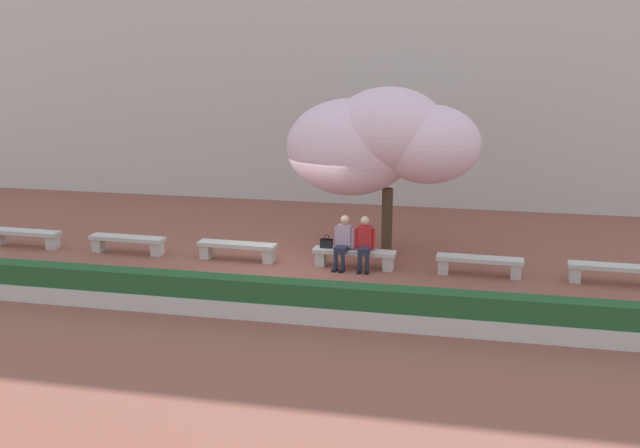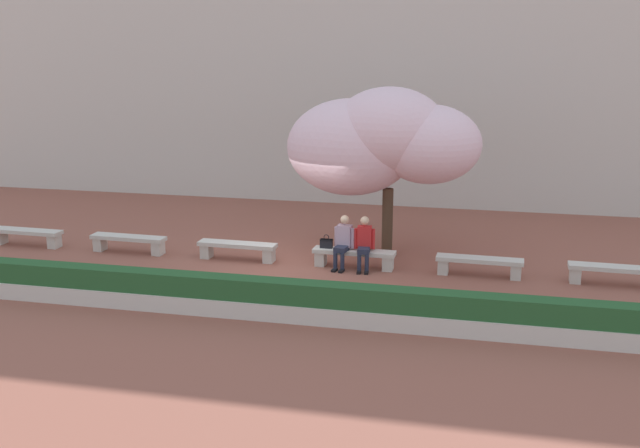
# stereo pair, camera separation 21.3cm
# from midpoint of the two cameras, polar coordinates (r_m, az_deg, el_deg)

# --- Properties ---
(ground_plane) EXTENTS (100.00, 100.00, 0.00)m
(ground_plane) POSITION_cam_midpoint_polar(r_m,az_deg,el_deg) (18.62, -2.26, -3.04)
(ground_plane) COLOR #8E5142
(building_facade) EXTENTS (33.93, 4.00, 9.55)m
(building_facade) POSITION_cam_midpoint_polar(r_m,az_deg,el_deg) (26.85, 2.70, 12.47)
(building_facade) COLOR beige
(building_facade) RESTS_ON ground
(stone_bench_west_end) EXTENTS (2.02, 0.47, 0.45)m
(stone_bench_west_end) POSITION_cam_midpoint_polar(r_m,az_deg,el_deg) (21.60, -21.85, -0.81)
(stone_bench_west_end) COLOR beige
(stone_bench_west_end) RESTS_ON ground
(stone_bench_near_west) EXTENTS (2.02, 0.47, 0.45)m
(stone_bench_near_west) POSITION_cam_midpoint_polar(r_m,az_deg,el_deg) (20.10, -14.75, -1.31)
(stone_bench_near_west) COLOR beige
(stone_bench_near_west) RESTS_ON ground
(stone_bench_center) EXTENTS (2.02, 0.47, 0.45)m
(stone_bench_center) POSITION_cam_midpoint_polar(r_m,az_deg,el_deg) (18.95, -6.65, -1.85)
(stone_bench_center) COLOR beige
(stone_bench_center) RESTS_ON ground
(stone_bench_near_east) EXTENTS (2.02, 0.47, 0.45)m
(stone_bench_near_east) POSITION_cam_midpoint_polar(r_m,az_deg,el_deg) (18.22, 2.29, -2.40)
(stone_bench_near_east) COLOR beige
(stone_bench_near_east) RESTS_ON ground
(stone_bench_east_end) EXTENTS (2.02, 0.47, 0.45)m
(stone_bench_east_end) POSITION_cam_midpoint_polar(r_m,az_deg,el_deg) (17.97, 11.73, -2.92)
(stone_bench_east_end) COLOR beige
(stone_bench_east_end) RESTS_ON ground
(stone_bench_far_east) EXTENTS (2.02, 0.47, 0.45)m
(stone_bench_far_east) POSITION_cam_midpoint_polar(r_m,az_deg,el_deg) (18.21, 21.19, -3.36)
(stone_bench_far_east) COLOR beige
(stone_bench_far_east) RESTS_ON ground
(person_seated_left) EXTENTS (0.51, 0.72, 1.29)m
(person_seated_left) POSITION_cam_midpoint_polar(r_m,az_deg,el_deg) (18.11, 1.47, -1.22)
(person_seated_left) COLOR black
(person_seated_left) RESTS_ON ground
(person_seated_right) EXTENTS (0.51, 0.71, 1.29)m
(person_seated_right) POSITION_cam_midpoint_polar(r_m,az_deg,el_deg) (18.03, 3.07, -1.31)
(person_seated_right) COLOR black
(person_seated_right) RESTS_ON ground
(handbag) EXTENTS (0.30, 0.15, 0.34)m
(handbag) POSITION_cam_midpoint_polar(r_m,az_deg,el_deg) (18.30, 0.16, -1.44)
(handbag) COLOR black
(handbag) RESTS_ON stone_bench_near_east
(cherry_tree_main) EXTENTS (4.91, 2.89, 4.30)m
(cherry_tree_main) POSITION_cam_midpoint_polar(r_m,az_deg,el_deg) (18.94, 4.39, 6.31)
(cherry_tree_main) COLOR #473323
(cherry_tree_main) RESTS_ON ground
(planter_hedge_foreground) EXTENTS (20.66, 0.50, 0.80)m
(planter_hedge_foreground) POSITION_cam_midpoint_polar(r_m,az_deg,el_deg) (15.10, -5.83, -5.63)
(planter_hedge_foreground) COLOR beige
(planter_hedge_foreground) RESTS_ON ground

